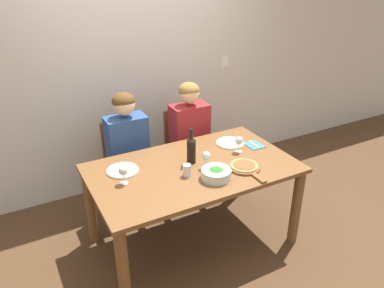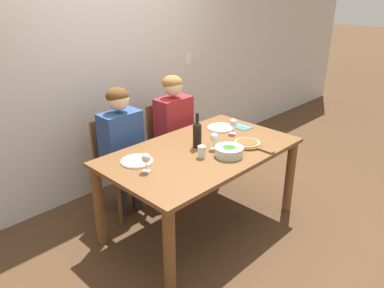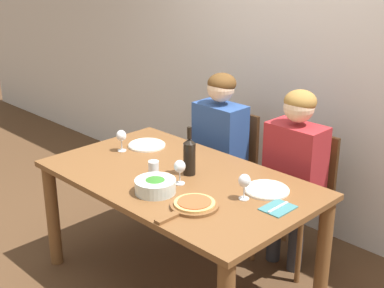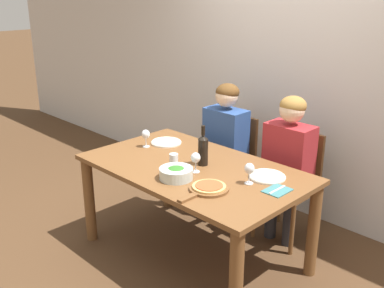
% 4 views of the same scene
% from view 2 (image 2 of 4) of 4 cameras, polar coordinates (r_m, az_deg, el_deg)
% --- Properties ---
extents(ground_plane, '(40.00, 40.00, 0.00)m').
position_cam_2_polar(ground_plane, '(3.61, 1.32, -12.11)').
color(ground_plane, '#4C331E').
extents(back_wall, '(10.00, 0.06, 2.70)m').
position_cam_2_polar(back_wall, '(4.00, -12.27, 12.03)').
color(back_wall, silver).
rests_on(back_wall, ground).
extents(dining_table, '(1.70, 1.00, 0.77)m').
position_cam_2_polar(dining_table, '(3.28, 1.43, -2.83)').
color(dining_table, brown).
rests_on(dining_table, ground).
extents(chair_left, '(0.42, 0.42, 0.91)m').
position_cam_2_polar(chair_left, '(3.73, -11.26, -2.43)').
color(chair_left, brown).
rests_on(chair_left, ground).
extents(chair_right, '(0.42, 0.42, 0.91)m').
position_cam_2_polar(chair_right, '(4.10, -3.60, 0.43)').
color(chair_right, brown).
rests_on(chair_right, ground).
extents(person_woman, '(0.47, 0.51, 1.25)m').
position_cam_2_polar(person_woman, '(3.55, -10.56, 0.70)').
color(person_woman, '#28282D').
rests_on(person_woman, ground).
extents(person_man, '(0.47, 0.51, 1.25)m').
position_cam_2_polar(person_man, '(3.94, -2.63, 3.37)').
color(person_man, '#28282D').
rests_on(person_man, ground).
extents(wine_bottle, '(0.08, 0.08, 0.31)m').
position_cam_2_polar(wine_bottle, '(3.25, 0.80, 1.61)').
color(wine_bottle, black).
rests_on(wine_bottle, dining_table).
extents(broccoli_bowl, '(0.24, 0.24, 0.09)m').
position_cam_2_polar(broccoli_bowl, '(3.12, 5.67, -1.11)').
color(broccoli_bowl, silver).
rests_on(broccoli_bowl, dining_table).
extents(dinner_plate_left, '(0.26, 0.26, 0.02)m').
position_cam_2_polar(dinner_plate_left, '(3.04, -8.40, -2.57)').
color(dinner_plate_left, silver).
rests_on(dinner_plate_left, dining_table).
extents(dinner_plate_right, '(0.26, 0.26, 0.02)m').
position_cam_2_polar(dinner_plate_right, '(3.72, 4.38, 2.50)').
color(dinner_plate_right, silver).
rests_on(dinner_plate_right, dining_table).
extents(pizza_on_board, '(0.27, 0.41, 0.04)m').
position_cam_2_polar(pizza_on_board, '(3.35, 8.54, 0.04)').
color(pizza_on_board, brown).
rests_on(pizza_on_board, dining_table).
extents(wine_glass_left, '(0.07, 0.07, 0.15)m').
position_cam_2_polar(wine_glass_left, '(2.84, -7.03, -2.27)').
color(wine_glass_left, silver).
rests_on(wine_glass_left, dining_table).
extents(wine_glass_right, '(0.07, 0.07, 0.15)m').
position_cam_2_polar(wine_glass_right, '(3.56, 6.28, 3.14)').
color(wine_glass_right, silver).
rests_on(wine_glass_right, dining_table).
extents(wine_glass_centre, '(0.07, 0.07, 0.15)m').
position_cam_2_polar(wine_glass_centre, '(3.21, 3.40, 0.93)').
color(wine_glass_centre, silver).
rests_on(wine_glass_centre, dining_table).
extents(water_tumbler, '(0.07, 0.07, 0.10)m').
position_cam_2_polar(water_tumbler, '(3.07, 1.46, -1.19)').
color(water_tumbler, silver).
rests_on(water_tumbler, dining_table).
extents(fork_on_napkin, '(0.14, 0.18, 0.01)m').
position_cam_2_polar(fork_on_napkin, '(3.78, 7.65, 2.59)').
color(fork_on_napkin, '#387075').
rests_on(fork_on_napkin, dining_table).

